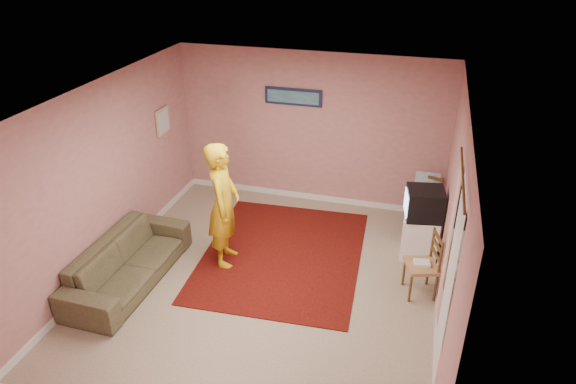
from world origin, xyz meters
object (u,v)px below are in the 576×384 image
(crt_tv, at_px, (424,204))
(chair_a, at_px, (425,200))
(chair_b, at_px, (423,259))
(tv_cabinet, at_px, (420,236))
(sofa, at_px, (128,262))
(person, at_px, (224,205))

(crt_tv, height_order, chair_a, crt_tv)
(chair_a, relative_size, chair_b, 1.03)
(chair_b, bearing_deg, chair_a, 163.46)
(tv_cabinet, xyz_separation_m, crt_tv, (-0.01, -0.00, 0.54))
(chair_b, bearing_deg, crt_tv, 165.59)
(tv_cabinet, distance_m, chair_a, 0.75)
(tv_cabinet, bearing_deg, chair_a, 89.17)
(sofa, bearing_deg, person, -52.36)
(chair_a, xyz_separation_m, sofa, (-3.76, -2.40, -0.25))
(crt_tv, relative_size, person, 0.31)
(tv_cabinet, relative_size, crt_tv, 1.13)
(crt_tv, height_order, sofa, crt_tv)
(chair_a, distance_m, person, 3.13)
(chair_a, distance_m, chair_b, 1.61)
(sofa, relative_size, person, 1.15)
(crt_tv, distance_m, chair_a, 0.78)
(crt_tv, height_order, chair_b, crt_tv)
(tv_cabinet, xyz_separation_m, person, (-2.66, -0.88, 0.59))
(tv_cabinet, distance_m, sofa, 4.11)
(crt_tv, distance_m, chair_b, 0.95)
(chair_a, relative_size, person, 0.28)
(chair_b, distance_m, person, 2.74)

